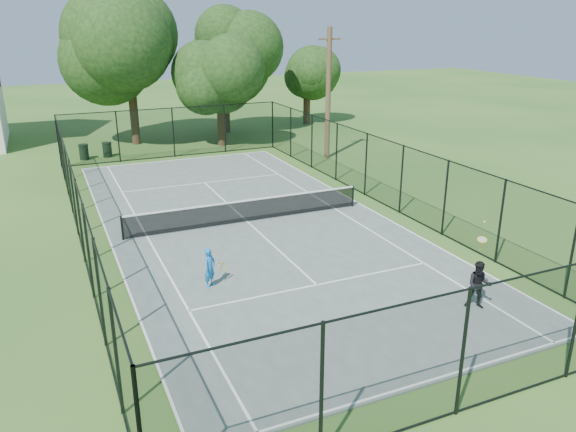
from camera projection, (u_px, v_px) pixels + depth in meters
name	position (u px, v px, depth m)	size (l,w,h in m)	color
ground	(247.00, 223.00, 23.20)	(120.00, 120.00, 0.00)	#2B5A1F
tennis_court	(247.00, 222.00, 23.19)	(11.00, 24.00, 0.06)	#515F57
tennis_net	(247.00, 210.00, 23.00)	(10.08, 0.08, 0.95)	black
fence	(247.00, 188.00, 22.70)	(13.10, 26.10, 3.00)	black
tree_near_left	(129.00, 56.00, 36.10)	(7.13, 7.13, 9.30)	#332114
tree_near_mid	(220.00, 76.00, 36.07)	(5.59, 5.59, 7.31)	#332114
tree_near_right	(224.00, 57.00, 40.21)	(6.16, 6.16, 8.50)	#332114
tree_far_right	(307.00, 79.00, 44.13)	(4.33, 4.33, 5.73)	#332114
trash_bin_left	(84.00, 152.00, 33.58)	(0.58, 0.58, 0.93)	black
trash_bin_right	(107.00, 150.00, 34.21)	(0.58, 0.58, 0.90)	black
utility_pole	(328.00, 93.00, 32.90)	(1.40, 0.30, 7.59)	#4C3823
player_blue	(210.00, 268.00, 17.35)	(0.86, 0.53, 1.28)	#166FBD
player_black	(479.00, 285.00, 16.05)	(0.90, 0.98, 2.44)	black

